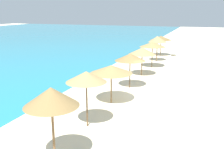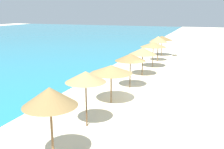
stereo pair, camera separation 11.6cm
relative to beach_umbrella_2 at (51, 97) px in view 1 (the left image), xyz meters
name	(u,v)px [view 1 (the left image)]	position (x,y,z in m)	size (l,w,h in m)	color
ground_plane	(154,97)	(8.96, -1.99, -2.62)	(160.00, 160.00, 0.00)	beige
beach_umbrella_2	(51,97)	(0.00, 0.00, 0.00)	(1.99, 1.99, 2.98)	brown
beach_umbrella_3	(86,77)	(3.31, 0.23, -0.09)	(1.96, 1.96, 2.80)	brown
beach_umbrella_4	(111,69)	(6.91, 0.31, -0.49)	(2.60, 2.60, 2.38)	brown
beach_umbrella_5	(130,57)	(10.38, 0.13, -0.32)	(2.24, 2.24, 2.56)	brown
beach_umbrella_6	(142,51)	(14.34, 0.20, -0.45)	(2.41, 2.41, 2.48)	brown
beach_umbrella_7	(153,44)	(17.94, 0.02, -0.29)	(2.55, 2.55, 2.58)	brown
beach_umbrella_8	(157,39)	(21.40, 0.18, -0.13)	(2.05, 2.05, 2.84)	brown
beach_umbrella_9	(161,38)	(25.25, 0.43, -0.37)	(2.61, 2.61, 2.51)	brown
lounge_chair_1	(174,52)	(25.93, -1.14, -2.17)	(1.37, 0.82, 1.05)	white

